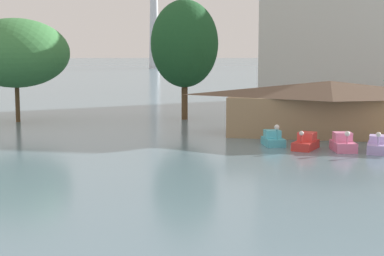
# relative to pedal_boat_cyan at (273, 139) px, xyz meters

# --- Properties ---
(pedal_boat_cyan) EXTENTS (2.02, 2.69, 1.71)m
(pedal_boat_cyan) POSITION_rel_pedal_boat_cyan_xyz_m (0.00, 0.00, 0.00)
(pedal_boat_cyan) COLOR #4CB7CC
(pedal_boat_cyan) RESTS_ON ground
(pedal_boat_red) EXTENTS (2.07, 3.02, 1.47)m
(pedal_boat_red) POSITION_rel_pedal_boat_cyan_xyz_m (2.44, -1.24, 0.01)
(pedal_boat_red) COLOR red
(pedal_boat_red) RESTS_ON ground
(pedal_boat_pink) EXTENTS (1.87, 2.64, 1.56)m
(pedal_boat_pink) POSITION_rel_pedal_boat_cyan_xyz_m (5.05, -1.53, 0.05)
(pedal_boat_pink) COLOR pink
(pedal_boat_pink) RESTS_ON ground
(pedal_boat_lavender) EXTENTS (1.83, 2.99, 1.59)m
(pedal_boat_lavender) POSITION_rel_pedal_boat_cyan_xyz_m (7.44, -1.67, 0.00)
(pedal_boat_lavender) COLOR #B299D8
(pedal_boat_lavender) RESTS_ON ground
(boathouse) EXTENTS (18.14, 7.63, 4.63)m
(boathouse) POSITION_rel_pedal_boat_cyan_xyz_m (4.38, 6.51, 1.95)
(boathouse) COLOR #9E7F5B
(boathouse) RESTS_ON ground
(shoreline_tree_tall_left) EXTENTS (10.75, 10.75, 10.44)m
(shoreline_tree_tall_left) POSITION_rel_pedal_boat_cyan_xyz_m (-26.34, 10.46, 6.49)
(shoreline_tree_tall_left) COLOR brown
(shoreline_tree_tall_left) RESTS_ON ground
(shoreline_tree_mid) EXTENTS (7.06, 7.06, 12.49)m
(shoreline_tree_mid) POSITION_rel_pedal_boat_cyan_xyz_m (-10.16, 16.04, 7.45)
(shoreline_tree_mid) COLOR brown
(shoreline_tree_mid) RESTS_ON ground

